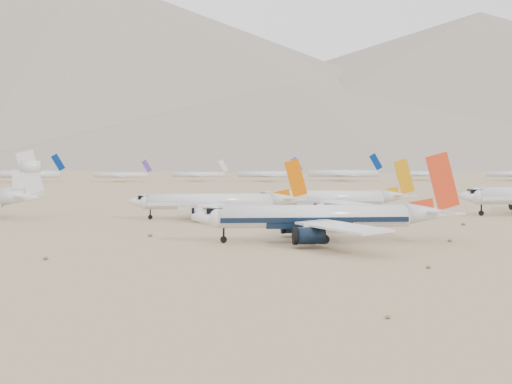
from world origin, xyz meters
TOP-DOWN VIEW (x-y plane):
  - ground at (0.00, 0.00)m, footprint 7000.00×7000.00m
  - main_airliner at (1.79, 3.42)m, footprint 46.52×45.43m
  - row2_gold_tail at (14.60, 63.66)m, footprint 41.76×40.84m
  - row2_orange_tail at (-16.44, 51.45)m, footprint 41.67×40.76m
  - distant_storage_row at (73.54, 301.07)m, footprint 663.93×56.02m
  - mountain_range at (70.18, 1648.01)m, footprint 7354.00×3024.00m
  - foothills at (526.68, 1100.00)m, footprint 4637.50×1395.00m
  - desert_scrub at (2.26, -29.21)m, footprint 261.14×121.67m

SIDE VIEW (x-z plane):
  - ground at x=0.00m, z-range 0.00..0.00m
  - desert_scrub at x=2.26m, z-range -0.03..0.60m
  - row2_gold_tail at x=14.60m, z-range -3.28..11.59m
  - row2_orange_tail at x=-16.44m, z-range -3.26..11.60m
  - distant_storage_row at x=73.54m, z-range -2.86..11.60m
  - main_airliner at x=1.79m, z-range -3.69..12.72m
  - foothills at x=526.68m, z-range -10.35..144.65m
  - mountain_range at x=70.18m, z-range -44.68..425.32m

